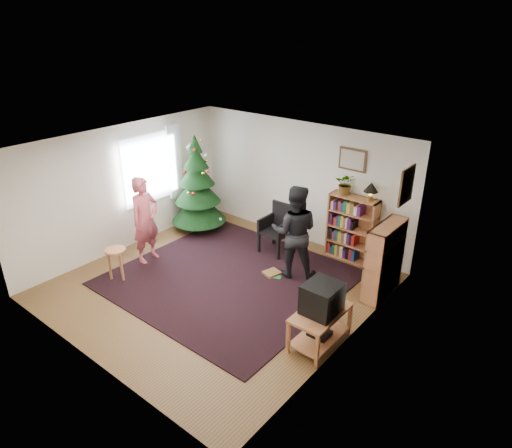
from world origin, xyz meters
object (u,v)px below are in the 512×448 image
Objects in this scene: picture_back at (353,160)px; table_lamp at (371,188)px; person_by_chair at (295,232)px; bookshelf_right at (384,259)px; person_standing at (145,220)px; potted_plant at (346,184)px; picture_right at (407,185)px; christmas_tree at (198,192)px; armchair at (279,226)px; tv_stand at (320,324)px; crt_tv at (322,298)px; stool at (116,256)px; bookshelf_back at (352,228)px.

picture_back is 1.56× the size of table_lamp.
person_by_chair reaches higher than table_lamp.
picture_back is 0.42× the size of bookshelf_right.
potted_plant is (2.82, 2.50, 0.67)m from person_standing.
potted_plant is 0.50m from table_lamp.
picture_right is 4.54m from christmas_tree.
armchair is 0.59× the size of person_standing.
picture_right is 2.55m from tv_stand.
tv_stand is 0.57× the size of person_standing.
armchair is at bearing -147.31° from picture_back.
crt_tv is 3.86m from stool.
table_lamp is (-0.59, 2.54, 0.76)m from crt_tv.
crt_tv is (-0.26, -1.95, -1.18)m from picture_right.
picture_right is at bearing 3.95° from christmas_tree.
tv_stand is 3.85m from stool.
armchair is 2.32× the size of potted_plant.
crt_tv is 2.72m from table_lamp.
tv_stand is at bearing -21.67° from christmas_tree.
person_by_chair is (2.74, -0.29, -0.03)m from christmas_tree.
bookshelf_right is 0.75× the size of person_by_chair.
christmas_tree is at bearing 158.31° from crt_tv.
armchair is at bearing -160.04° from table_lamp.
picture_right is 1.53m from potted_plant.
picture_right is 4.71m from person_standing.
picture_right is 1.11m from table_lamp.
bookshelf_right reaches higher than crt_tv.
bookshelf_back is 4.39m from stool.
picture_back is 0.65m from table_lamp.
crt_tv is 2.86m from potted_plant.
person_standing is at bearing 99.84° from stool.
tv_stand is at bearing 176.14° from bookshelf_right.
stool is 0.90m from person_standing.
bookshelf_back is at bearing -144.34° from person_by_chair.
crt_tv is 2.94m from armchair.
person_standing is at bearing -140.45° from bookshelf_back.
bookshelf_back is 1.42m from armchair.
picture_back is 0.26× the size of christmas_tree.
tv_stand is 2.74× the size of table_lamp.
bookshelf_right is 0.77× the size of person_standing.
bookshelf_back is 3.04× the size of potted_plant.
potted_plant reaches higher than bookshelf_right.
person_by_chair reaches higher than crt_tv.
table_lamp reaches higher than bookshelf_right.
person_by_chair is (-0.51, -1.19, 0.20)m from bookshelf_back.
christmas_tree is 2.02m from armchair.
person_by_chair reaches higher than armchair.
person_by_chair is at bearing -6.12° from christmas_tree.
person_by_chair is 4.94× the size of table_lamp.
table_lamp is at bearing 20.63° from armchair.
crt_tv is 0.52× the size of armchair.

